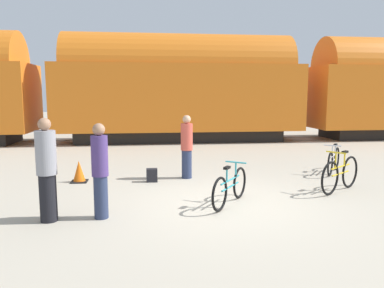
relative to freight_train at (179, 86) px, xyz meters
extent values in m
plane|color=#B2A893|center=(0.00, -10.34, -2.59)|extent=(80.00, 80.00, 0.00)
cube|color=black|center=(0.00, 0.00, -2.31)|extent=(9.50, 2.25, 0.55)
cube|color=orange|center=(0.00, 0.00, -0.54)|extent=(11.31, 3.00, 3.00)
cylinder|color=orange|center=(0.00, 0.00, 0.97)|extent=(10.41, 2.85, 2.85)
cube|color=#4C4238|center=(0.00, -0.72, -2.58)|extent=(47.84, 0.07, 0.01)
cube|color=#4C4238|center=(0.00, 0.72, -2.58)|extent=(47.84, 0.07, 0.01)
torus|color=black|center=(3.42, -8.19, -2.25)|extent=(0.45, 0.57, 0.67)
torus|color=black|center=(4.04, -7.37, -2.25)|extent=(0.45, 0.57, 0.67)
cylinder|color=silver|center=(3.73, -7.78, -2.08)|extent=(0.58, 0.75, 0.04)
cylinder|color=silver|center=(3.73, -7.78, -2.22)|extent=(0.53, 0.68, 0.04)
cylinder|color=silver|center=(3.84, -7.64, -1.94)|extent=(0.04, 0.04, 0.28)
cube|color=black|center=(3.84, -7.64, -1.80)|extent=(0.18, 0.21, 0.05)
cylinder|color=silver|center=(3.56, -8.01, -1.92)|extent=(0.04, 0.04, 0.31)
cylinder|color=silver|center=(3.56, -8.01, -1.77)|extent=(0.39, 0.30, 0.03)
torus|color=black|center=(2.48, -10.02, -2.20)|extent=(0.65, 0.49, 0.77)
torus|color=black|center=(3.28, -9.43, -2.20)|extent=(0.65, 0.49, 0.77)
cylinder|color=gold|center=(2.88, -9.73, -2.01)|extent=(0.73, 0.54, 0.04)
cylinder|color=gold|center=(2.88, -9.73, -2.17)|extent=(0.66, 0.50, 0.04)
cylinder|color=gold|center=(3.02, -9.62, -1.85)|extent=(0.04, 0.04, 0.32)
cube|color=black|center=(3.02, -9.62, -1.68)|extent=(0.21, 0.18, 0.05)
cylinder|color=gold|center=(2.66, -9.89, -1.83)|extent=(0.04, 0.04, 0.36)
cylinder|color=gold|center=(2.66, -9.89, -1.65)|extent=(0.30, 0.39, 0.03)
torus|color=black|center=(0.43, -10.01, -2.25)|extent=(0.43, 0.58, 0.68)
torus|color=black|center=(-0.18, -10.87, -2.25)|extent=(0.43, 0.58, 0.68)
cylinder|color=teal|center=(0.12, -10.44, -2.08)|extent=(0.56, 0.78, 0.04)
cylinder|color=teal|center=(0.12, -10.44, -2.22)|extent=(0.52, 0.71, 0.04)
cylinder|color=teal|center=(0.02, -10.59, -1.93)|extent=(0.04, 0.04, 0.28)
cube|color=black|center=(0.02, -10.59, -1.79)|extent=(0.18, 0.21, 0.05)
cylinder|color=teal|center=(0.29, -10.20, -1.92)|extent=(0.04, 0.04, 0.31)
cylinder|color=teal|center=(0.29, -10.20, -1.76)|extent=(0.39, 0.29, 0.03)
cylinder|color=black|center=(-3.29, -11.04, -2.17)|extent=(0.30, 0.30, 0.84)
cylinder|color=gray|center=(-3.29, -11.04, -1.36)|extent=(0.35, 0.35, 0.77)
sphere|color=#A37556|center=(-3.29, -11.04, -0.86)|extent=(0.22, 0.22, 0.22)
cylinder|color=#283351|center=(-0.50, -7.95, -2.21)|extent=(0.27, 0.27, 0.76)
cylinder|color=#CC4C3D|center=(-0.50, -7.95, -1.48)|extent=(0.32, 0.32, 0.71)
sphere|color=tan|center=(-0.50, -7.95, -1.01)|extent=(0.22, 0.22, 0.22)
cylinder|color=#283351|center=(-2.39, -10.98, -2.20)|extent=(0.25, 0.25, 0.78)
cylinder|color=#473370|center=(-2.39, -10.98, -1.44)|extent=(0.30, 0.30, 0.73)
sphere|color=#A37556|center=(-2.39, -10.98, -0.97)|extent=(0.22, 0.22, 0.22)
cube|color=black|center=(-1.43, -8.26, -2.42)|extent=(0.28, 0.20, 0.34)
cube|color=black|center=(-3.28, -8.06, -2.57)|extent=(0.40, 0.40, 0.03)
cone|color=orange|center=(-3.28, -8.06, -2.31)|extent=(0.32, 0.32, 0.55)
camera|label=1|loc=(-1.54, -17.70, -0.34)|focal=35.00mm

